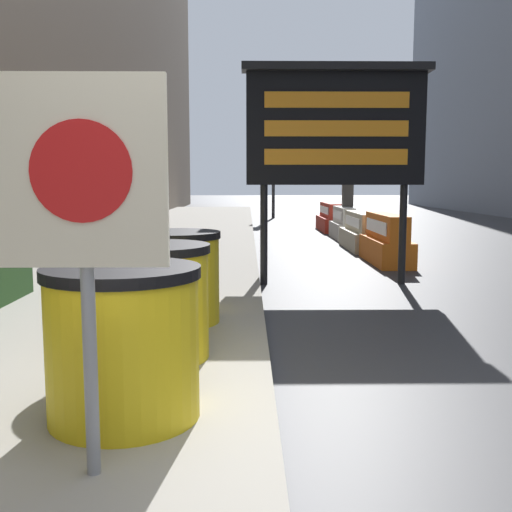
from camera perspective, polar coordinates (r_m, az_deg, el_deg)
ground_plane at (r=3.01m, az=2.52°, el=-20.44°), size 120.00×120.00×0.00m
barrel_drum_foreground at (r=3.31m, az=-12.52°, el=-8.03°), size 0.84×0.84×0.83m
barrel_drum_middle at (r=4.39m, az=-9.85°, el=-4.26°), size 0.84×0.84×0.83m
barrel_drum_back at (r=5.47m, az=-7.77°, el=-1.97°), size 0.84×0.84×0.83m
warning_sign at (r=2.57m, az=-16.11°, el=5.26°), size 0.70×0.08×1.71m
message_board at (r=8.17m, az=7.55°, el=12.08°), size 2.48×0.36×2.92m
jersey_barrier_orange_near at (r=10.53m, az=12.27°, el=1.37°), size 0.56×1.92×0.85m
jersey_barrier_cream at (r=12.65m, az=10.05°, el=2.19°), size 0.64×2.01×0.76m
jersey_barrier_white at (r=14.97m, az=8.34°, el=2.99°), size 0.51×1.66×0.78m
jersey_barrier_red_striped at (r=17.21m, az=7.14°, el=3.56°), size 0.62×2.17×0.80m
traffic_cone_near at (r=19.71m, az=6.32°, el=3.88°), size 0.35×0.35×0.62m
traffic_cone_mid at (r=15.90m, az=9.53°, el=3.07°), size 0.35×0.35×0.63m
traffic_light_near_curb at (r=23.03m, az=1.69°, el=11.39°), size 0.28×0.45×4.33m
pedestrian_worker at (r=15.25m, az=8.71°, el=5.36°), size 0.28×0.44×1.62m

